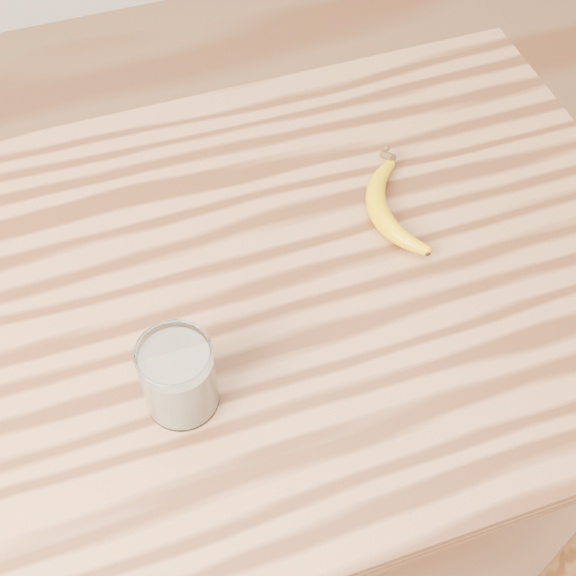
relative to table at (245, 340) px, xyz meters
name	(u,v)px	position (x,y,z in m)	size (l,w,h in m)	color
table	(245,340)	(0.00, 0.00, 0.00)	(1.20, 0.80, 0.90)	#96653E
smoothie_glass	(179,378)	(-0.12, -0.14, 0.18)	(0.09, 0.09, 0.11)	white
banana	(378,211)	(0.22, 0.06, 0.15)	(0.09, 0.25, 0.03)	#D09D02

